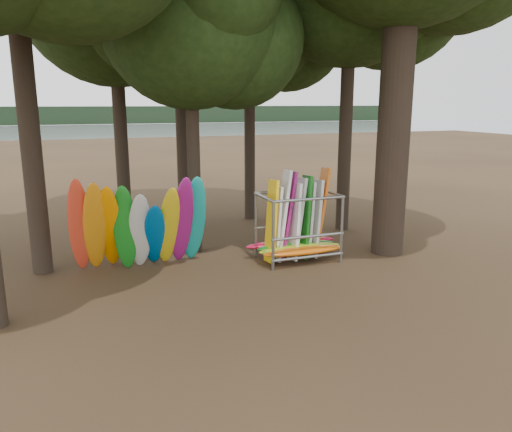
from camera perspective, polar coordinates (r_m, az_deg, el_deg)
name	(u,v)px	position (r m, az deg, el deg)	size (l,w,h in m)	color
ground	(254,275)	(14.66, -0.25, -6.76)	(120.00, 120.00, 0.00)	#47331E
lake	(108,138)	(73.31, -16.53, 8.50)	(160.00, 160.00, 0.00)	gray
far_shore	(92,115)	(123.12, -18.20, 10.89)	(160.00, 4.00, 4.00)	black
oak_3	(249,9)	(21.43, -0.77, 22.62)	(7.42, 7.42, 11.80)	black
oak_5	(190,17)	(16.62, -7.59, 21.58)	(6.49, 6.49, 10.32)	black
kayak_row	(140,227)	(15.07, -13.13, -1.22)	(4.02, 2.05, 3.09)	red
storage_rack	(298,229)	(15.87, 4.78, -1.44)	(3.16, 1.54, 2.91)	gray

